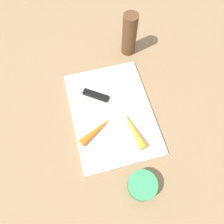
% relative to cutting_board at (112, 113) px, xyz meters
% --- Properties ---
extents(ground_plane, '(1.40, 1.40, 0.00)m').
position_rel_cutting_board_xyz_m(ground_plane, '(0.00, 0.00, -0.01)').
color(ground_plane, '#8C6D4C').
extents(cutting_board, '(0.36, 0.26, 0.01)m').
position_rel_cutting_board_xyz_m(cutting_board, '(0.00, 0.00, 0.00)').
color(cutting_board, silver).
rests_on(cutting_board, ground_plane).
extents(knife, '(0.13, 0.17, 0.01)m').
position_rel_cutting_board_xyz_m(knife, '(-0.06, -0.03, 0.01)').
color(knife, '#B7B7BC').
rests_on(knife, cutting_board).
extents(carrot_long, '(0.14, 0.05, 0.03)m').
position_rel_cutting_board_xyz_m(carrot_long, '(0.08, 0.05, 0.02)').
color(carrot_long, orange).
rests_on(carrot_long, cutting_board).
extents(carrot_short, '(0.08, 0.12, 0.03)m').
position_rel_cutting_board_xyz_m(carrot_short, '(0.05, -0.06, 0.02)').
color(carrot_short, orange).
rests_on(carrot_short, cutting_board).
extents(small_bowl, '(0.08, 0.08, 0.05)m').
position_rel_cutting_board_xyz_m(small_bowl, '(0.25, 0.02, 0.02)').
color(small_bowl, '#388C59').
rests_on(small_bowl, ground_plane).
extents(pepper_grinder, '(0.05, 0.05, 0.17)m').
position_rel_cutting_board_xyz_m(pepper_grinder, '(-0.24, 0.13, 0.08)').
color(pepper_grinder, brown).
rests_on(pepper_grinder, ground_plane).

